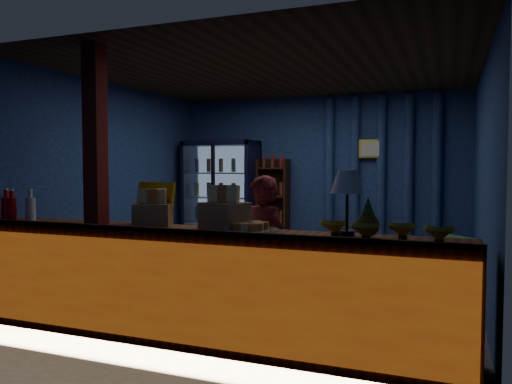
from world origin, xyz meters
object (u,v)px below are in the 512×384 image
shopkeeper (262,252)px  table_lamp (347,184)px  green_chair (441,257)px  pastry_tray (250,229)px

shopkeeper → table_lamp: 1.14m
green_chair → pastry_tray: size_ratio=1.35×
table_lamp → green_chair: bearing=78.1°
green_chair → table_lamp: (-0.65, -3.07, 1.05)m
shopkeeper → pastry_tray: 0.56m
pastry_tray → green_chair: bearing=65.6°
pastry_tray → table_lamp: (0.78, 0.08, 0.37)m
green_chair → table_lamp: table_lamp is taller
shopkeeper → green_chair: bearing=85.2°
pastry_tray → shopkeeper: bearing=98.2°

